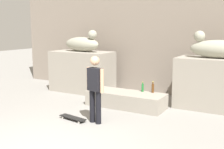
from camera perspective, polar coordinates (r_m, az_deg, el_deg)
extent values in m
cube|color=gray|center=(10.47, 9.02, 12.97)|extent=(11.72, 0.60, 6.02)
cube|color=gray|center=(10.53, -6.01, 0.61)|extent=(2.26, 1.13, 1.48)
cube|color=gray|center=(8.72, 20.22, -1.78)|extent=(2.26, 1.13, 1.48)
ellipsoid|color=#9A9A86|center=(10.43, -6.10, 6.05)|extent=(1.68, 0.85, 0.52)
sphere|color=#9A9A86|center=(10.02, -3.94, 7.98)|extent=(0.32, 0.32, 0.32)
ellipsoid|color=#9A9A86|center=(8.59, 20.60, 4.78)|extent=(1.60, 0.57, 0.52)
sphere|color=#9A9A86|center=(8.68, 17.13, 7.36)|extent=(0.32, 0.32, 0.32)
cube|color=gray|center=(8.51, 2.78, -5.03)|extent=(2.34, 0.87, 0.45)
cylinder|color=black|center=(7.01, -2.77, -6.63)|extent=(0.14, 0.14, 0.82)
cylinder|color=black|center=(7.14, -3.95, -6.34)|extent=(0.14, 0.14, 0.82)
cube|color=black|center=(6.91, -3.42, -0.98)|extent=(0.39, 0.26, 0.56)
sphere|color=tan|center=(6.85, -3.46, 2.77)|extent=(0.23, 0.23, 0.23)
cylinder|color=tan|center=(6.77, -2.04, -1.29)|extent=(0.09, 0.09, 0.58)
cylinder|color=tan|center=(7.07, -4.74, -0.84)|extent=(0.09, 0.09, 0.58)
cube|color=black|center=(7.42, -7.89, -8.55)|extent=(0.82, 0.33, 0.02)
cylinder|color=white|center=(7.60, -9.83, -8.47)|extent=(0.06, 0.04, 0.06)
cylinder|color=white|center=(7.69, -9.04, -8.24)|extent=(0.06, 0.04, 0.06)
cylinder|color=white|center=(7.18, -6.64, -9.48)|extent=(0.06, 0.04, 0.06)
cylinder|color=white|center=(7.27, -5.84, -9.21)|extent=(0.06, 0.04, 0.06)
cylinder|color=silver|center=(8.62, -2.45, -2.66)|extent=(0.08, 0.08, 0.19)
cylinder|color=silver|center=(8.60, -2.45, -1.86)|extent=(0.03, 0.03, 0.06)
cylinder|color=yellow|center=(8.59, -2.45, -1.62)|extent=(0.04, 0.04, 0.01)
cylinder|color=#1E722D|center=(8.54, 6.15, -2.71)|extent=(0.06, 0.06, 0.23)
cylinder|color=#1E722D|center=(8.51, 6.17, -1.77)|extent=(0.03, 0.03, 0.06)
cylinder|color=yellow|center=(8.50, 6.17, -1.53)|extent=(0.04, 0.04, 0.01)
cylinder|color=#593314|center=(8.45, 8.19, -2.75)|extent=(0.08, 0.08, 0.26)
cylinder|color=#593314|center=(8.42, 8.21, -1.69)|extent=(0.03, 0.03, 0.06)
cylinder|color=yellow|center=(8.41, 8.22, -1.45)|extent=(0.04, 0.04, 0.01)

